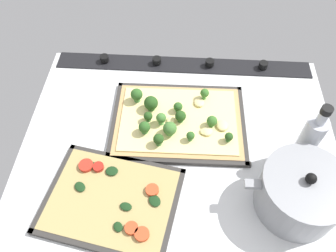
# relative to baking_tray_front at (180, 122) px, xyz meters

# --- Properties ---
(ground_plane) EXTENTS (0.85, 0.71, 0.03)m
(ground_plane) POSITION_rel_baking_tray_front_xyz_m (-0.01, 0.09, -0.02)
(ground_plane) COLOR silver
(stove_control_panel) EXTENTS (0.81, 0.07, 0.03)m
(stove_control_panel) POSITION_rel_baking_tray_front_xyz_m (-0.01, -0.23, 0.00)
(stove_control_panel) COLOR black
(stove_control_panel) RESTS_ON ground_plane
(baking_tray_front) EXTENTS (0.38, 0.28, 0.01)m
(baking_tray_front) POSITION_rel_baking_tray_front_xyz_m (0.00, 0.00, 0.00)
(baking_tray_front) COLOR #33302D
(baking_tray_front) RESTS_ON ground_plane
(broccoli_pizza) EXTENTS (0.35, 0.25, 0.06)m
(broccoli_pizza) POSITION_rel_baking_tray_front_xyz_m (0.01, 0.00, 0.02)
(broccoli_pizza) COLOR tan
(broccoli_pizza) RESTS_ON baking_tray_front
(baking_tray_back) EXTENTS (0.35, 0.30, 0.01)m
(baking_tray_back) POSITION_rel_baking_tray_front_xyz_m (0.15, 0.25, 0.00)
(baking_tray_back) COLOR #33302D
(baking_tray_back) RESTS_ON ground_plane
(veggie_pizza_back) EXTENTS (0.32, 0.27, 0.02)m
(veggie_pizza_back) POSITION_rel_baking_tray_front_xyz_m (0.15, 0.24, 0.01)
(veggie_pizza_back) COLOR tan
(veggie_pizza_back) RESTS_ON baking_tray_back
(cooking_pot) EXTENTS (0.26, 0.19, 0.14)m
(cooking_pot) POSITION_rel_baking_tray_front_xyz_m (-0.28, 0.23, 0.06)
(cooking_pot) COLOR gray
(cooking_pot) RESTS_ON ground_plane
(oil_bottle) EXTENTS (0.05, 0.05, 0.21)m
(oil_bottle) POSITION_rel_baking_tray_front_xyz_m (-0.32, 0.10, 0.08)
(oil_bottle) COLOR #B7BCC6
(oil_bottle) RESTS_ON ground_plane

